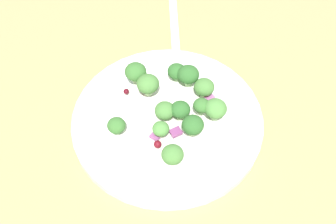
% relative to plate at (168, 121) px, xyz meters
% --- Properties ---
extents(ground_plane, '(1.80, 1.80, 0.02)m').
position_rel_plate_xyz_m(ground_plane, '(0.02, -0.00, -0.02)').
color(ground_plane, tan).
extents(plate, '(0.25, 0.25, 0.02)m').
position_rel_plate_xyz_m(plate, '(0.00, 0.00, 0.00)').
color(plate, white).
rests_on(plate, ground_plane).
extents(dressing_pool, '(0.14, 0.14, 0.00)m').
position_rel_plate_xyz_m(dressing_pool, '(0.00, 0.00, 0.00)').
color(dressing_pool, white).
rests_on(dressing_pool, plate).
extents(broccoli_floret_0, '(0.03, 0.03, 0.03)m').
position_rel_plate_xyz_m(broccoli_floret_0, '(-0.02, 0.03, 0.03)').
color(broccoli_floret_0, '#ADD18E').
rests_on(broccoli_floret_0, plate).
extents(broccoli_floret_1, '(0.02, 0.02, 0.02)m').
position_rel_plate_xyz_m(broccoli_floret_1, '(-0.04, 0.01, 0.02)').
color(broccoli_floret_1, '#9EC684').
rests_on(broccoli_floret_1, plate).
extents(broccoli_floret_2, '(0.02, 0.02, 0.02)m').
position_rel_plate_xyz_m(broccoli_floret_2, '(0.02, 0.02, 0.02)').
color(broccoli_floret_2, '#8EB77A').
rests_on(broccoli_floret_2, plate).
extents(broccoli_floret_3, '(0.03, 0.03, 0.03)m').
position_rel_plate_xyz_m(broccoli_floret_3, '(0.00, -0.00, 0.02)').
color(broccoli_floret_3, '#9EC684').
rests_on(broccoli_floret_3, plate).
extents(broccoli_floret_4, '(0.03, 0.03, 0.03)m').
position_rel_plate_xyz_m(broccoli_floret_4, '(-0.06, 0.02, 0.02)').
color(broccoli_floret_4, '#9EC684').
rests_on(broccoli_floret_4, plate).
extents(broccoli_floret_5, '(0.03, 0.03, 0.03)m').
position_rel_plate_xyz_m(broccoli_floret_5, '(-0.06, -0.02, 0.02)').
color(broccoli_floret_5, '#9EC684').
rests_on(broccoli_floret_5, plate).
extents(broccoli_floret_6, '(0.03, 0.03, 0.03)m').
position_rel_plate_xyz_m(broccoli_floret_6, '(-0.05, -0.04, 0.02)').
color(broccoli_floret_6, '#9EC684').
rests_on(broccoli_floret_6, plate).
extents(broccoli_floret_7, '(0.02, 0.02, 0.02)m').
position_rel_plate_xyz_m(broccoli_floret_7, '(0.07, -0.01, 0.02)').
color(broccoli_floret_7, '#8EB77A').
rests_on(broccoli_floret_7, plate).
extents(broccoli_floret_8, '(0.03, 0.03, 0.03)m').
position_rel_plate_xyz_m(broccoli_floret_8, '(0.01, -0.07, 0.03)').
color(broccoli_floret_8, '#8EB77A').
rests_on(broccoli_floret_8, plate).
extents(broccoli_floret_9, '(0.03, 0.03, 0.03)m').
position_rel_plate_xyz_m(broccoli_floret_9, '(-0.04, -0.06, 0.02)').
color(broccoli_floret_9, '#8EB77A').
rests_on(broccoli_floret_9, plate).
extents(broccoli_floret_10, '(0.03, 0.03, 0.03)m').
position_rel_plate_xyz_m(broccoli_floret_10, '(0.02, 0.06, 0.02)').
color(broccoli_floret_10, '#9EC684').
rests_on(broccoli_floret_10, plate).
extents(broccoli_floret_11, '(0.03, 0.03, 0.03)m').
position_rel_plate_xyz_m(broccoli_floret_11, '(-0.01, 0.01, 0.02)').
color(broccoli_floret_11, '#ADD18E').
rests_on(broccoli_floret_11, plate).
extents(broccoli_floret_12, '(0.03, 0.03, 0.03)m').
position_rel_plate_xyz_m(broccoli_floret_12, '(0.01, -0.04, 0.03)').
color(broccoli_floret_12, '#ADD18E').
rests_on(broccoli_floret_12, plate).
extents(cranberry_0, '(0.01, 0.01, 0.01)m').
position_rel_plate_xyz_m(cranberry_0, '(0.01, -0.05, 0.01)').
color(cranberry_0, maroon).
rests_on(cranberry_0, plate).
extents(cranberry_1, '(0.01, 0.01, 0.01)m').
position_rel_plate_xyz_m(cranberry_1, '(0.04, -0.06, 0.01)').
color(cranberry_1, '#4C0A14').
rests_on(cranberry_1, plate).
extents(cranberry_2, '(0.01, 0.01, 0.01)m').
position_rel_plate_xyz_m(cranberry_2, '(-0.03, 0.03, 0.01)').
color(cranberry_2, maroon).
rests_on(cranberry_2, plate).
extents(cranberry_3, '(0.01, 0.01, 0.01)m').
position_rel_plate_xyz_m(cranberry_3, '(-0.06, -0.02, 0.01)').
color(cranberry_3, maroon).
rests_on(cranberry_3, plate).
extents(cranberry_4, '(0.01, 0.01, 0.01)m').
position_rel_plate_xyz_m(cranberry_4, '(0.03, 0.04, 0.01)').
color(cranberry_4, maroon).
rests_on(cranberry_4, plate).
extents(cranberry_5, '(0.01, 0.01, 0.01)m').
position_rel_plate_xyz_m(cranberry_5, '(-0.00, -0.02, 0.01)').
color(cranberry_5, '#4C0A14').
rests_on(cranberry_5, plate).
extents(onion_bit_0, '(0.01, 0.02, 0.00)m').
position_rel_plate_xyz_m(onion_bit_0, '(0.03, 0.02, 0.01)').
color(onion_bit_0, '#934C84').
rests_on(onion_bit_0, plate).
extents(onion_bit_1, '(0.01, 0.02, 0.00)m').
position_rel_plate_xyz_m(onion_bit_1, '(-0.06, -0.01, 0.01)').
color(onion_bit_1, '#A35B93').
rests_on(onion_bit_1, plate).
extents(onion_bit_2, '(0.02, 0.01, 0.00)m').
position_rel_plate_xyz_m(onion_bit_2, '(0.00, 0.03, 0.01)').
color(onion_bit_2, '#843D75').
rests_on(onion_bit_2, plate).
extents(fork, '(0.08, 0.18, 0.01)m').
position_rel_plate_xyz_m(fork, '(-0.07, -0.14, -0.01)').
color(fork, silver).
rests_on(fork, ground_plane).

